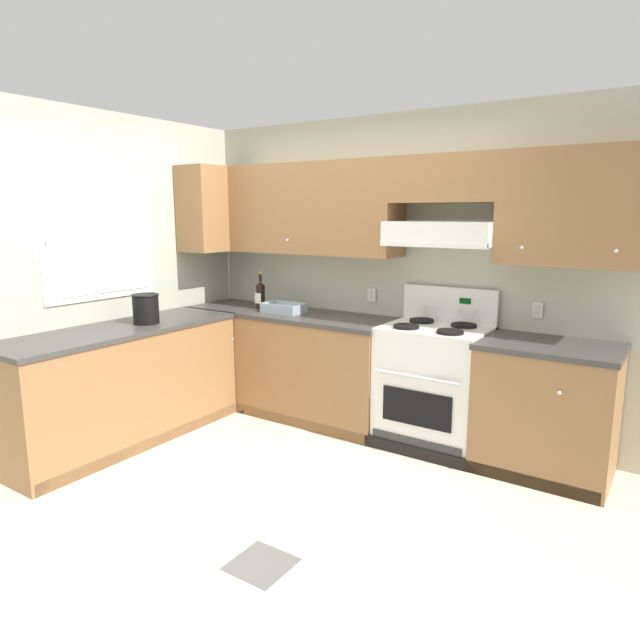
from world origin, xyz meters
TOP-DOWN VIEW (x-y plane):
  - ground_plane at (0.00, 0.00)m, footprint 7.04×7.04m
  - floor_accent_tile at (0.67, -0.65)m, footprint 0.30×0.30m
  - wall_back at (0.40, 1.53)m, footprint 4.68×0.57m
  - wall_left at (-1.59, 0.23)m, footprint 0.47×4.00m
  - counter_back_run at (0.12, 1.24)m, footprint 3.60×0.65m
  - counter_left_run at (-1.24, -0.00)m, footprint 0.63×1.91m
  - stove at (0.79, 1.25)m, footprint 0.76×0.62m
  - wine_bottle at (-0.88, 1.24)m, footprint 0.08×0.08m
  - bowl at (-0.60, 1.22)m, footprint 0.36×0.23m
  - bucket at (-1.19, 0.21)m, footprint 0.21×0.21m

SIDE VIEW (x-z plane):
  - ground_plane at x=0.00m, z-range 0.00..0.00m
  - floor_accent_tile at x=0.67m, z-range 0.00..0.01m
  - counter_back_run at x=0.12m, z-range 0.00..0.91m
  - counter_left_run at x=-1.24m, z-range 0.00..0.91m
  - stove at x=0.79m, z-range -0.12..1.08m
  - bowl at x=-0.60m, z-range 0.90..0.98m
  - bucket at x=-1.19m, z-range 0.92..1.15m
  - wine_bottle at x=-0.88m, z-range 0.87..1.21m
  - wall_left at x=-1.59m, z-range 0.07..2.62m
  - wall_back at x=0.40m, z-range 0.20..2.75m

